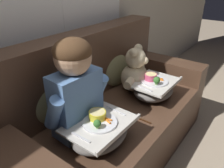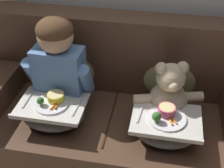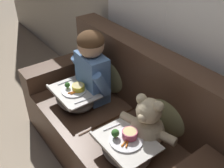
{
  "view_description": "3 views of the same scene",
  "coord_description": "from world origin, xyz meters",
  "views": [
    {
      "loc": [
        -1.2,
        -0.88,
        1.45
      ],
      "look_at": [
        0.06,
        0.06,
        0.65
      ],
      "focal_mm": 35.0,
      "sensor_mm": 36.0,
      "label": 1
    },
    {
      "loc": [
        0.3,
        -1.6,
        1.89
      ],
      "look_at": [
        -0.01,
        0.06,
        0.67
      ],
      "focal_mm": 50.0,
      "sensor_mm": 36.0,
      "label": 2
    },
    {
      "loc": [
        1.34,
        -1.0,
        1.95
      ],
      "look_at": [
        -0.03,
        0.01,
        0.81
      ],
      "focal_mm": 42.0,
      "sensor_mm": 36.0,
      "label": 3
    }
  ],
  "objects": [
    {
      "name": "lap_tray_teddy",
      "position": [
        0.36,
        -0.16,
        0.55
      ],
      "size": [
        0.42,
        0.34,
        0.23
      ],
      "color": "slate",
      "rests_on": "teddy_bear"
    },
    {
      "name": "lap_tray_child",
      "position": [
        -0.36,
        -0.16,
        0.55
      ],
      "size": [
        0.43,
        0.33,
        0.22
      ],
      "color": "slate",
      "rests_on": "child_figure"
    },
    {
      "name": "throw_pillow_behind_child",
      "position": [
        -0.37,
        0.26,
        0.67
      ],
      "size": [
        0.41,
        0.2,
        0.43
      ],
      "color": "#898456",
      "rests_on": "couch"
    },
    {
      "name": "ground_plane",
      "position": [
        0.0,
        0.0,
        0.0
      ],
      "size": [
        14.0,
        14.0,
        0.0
      ],
      "primitive_type": "plane",
      "color": "tan"
    },
    {
      "name": "throw_pillow_behind_teddy",
      "position": [
        0.37,
        0.26,
        0.67
      ],
      "size": [
        0.4,
        0.19,
        0.41
      ],
      "color": "#898456",
      "rests_on": "couch"
    },
    {
      "name": "child_figure",
      "position": [
        -0.37,
        0.03,
        0.83
      ],
      "size": [
        0.47,
        0.23,
        0.66
      ],
      "color": "#5B84BC",
      "rests_on": "couch"
    },
    {
      "name": "teddy_bear",
      "position": [
        0.37,
        0.03,
        0.65
      ],
      "size": [
        0.46,
        0.33,
        0.43
      ],
      "color": "beige",
      "rests_on": "couch"
    },
    {
      "name": "couch",
      "position": [
        0.0,
        0.07,
        0.37
      ],
      "size": [
        1.9,
        0.9,
        1.04
      ],
      "color": "#4C3323",
      "rests_on": "ground_plane"
    }
  ]
}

